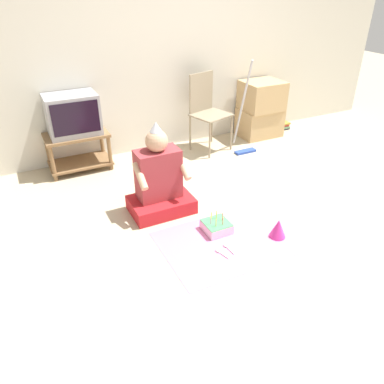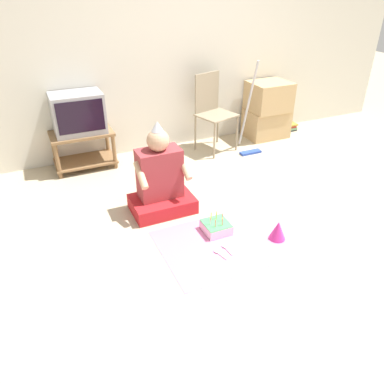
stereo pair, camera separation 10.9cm
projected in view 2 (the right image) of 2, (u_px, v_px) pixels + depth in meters
name	position (u px, v px, depth m)	size (l,w,h in m)	color
ground_plane	(278.00, 223.00, 3.44)	(16.00, 16.00, 0.00)	tan
wall_back	(184.00, 42.00, 4.50)	(6.40, 0.06, 2.55)	beige
tv_stand	(83.00, 146.00, 4.33)	(0.69, 0.42, 0.43)	olive
tv	(78.00, 113.00, 4.13)	(0.55, 0.39, 0.44)	#99999E
folding_chair	(212.00, 107.00, 4.67)	(0.53, 0.50, 0.95)	gray
cardboard_box_stack	(267.00, 110.00, 5.11)	(0.57, 0.46, 0.76)	tan
dust_mop	(249.00, 127.00, 4.68)	(0.28, 0.34, 1.15)	#2D4CB2
book_pile	(290.00, 127.00, 5.47)	(0.19, 0.14, 0.10)	#333338
person_seated	(161.00, 182.00, 3.50)	(0.59, 0.41, 0.88)	red
party_cloth	(234.00, 240.00, 3.22)	(1.27, 0.82, 0.01)	pink
birthday_cake	(216.00, 227.00, 3.30)	(0.22, 0.22, 0.17)	silver
party_hat_blue	(278.00, 230.00, 3.19)	(0.14, 0.14, 0.17)	#CC338C
plastic_spoon_near	(225.00, 247.00, 3.12)	(0.04, 0.15, 0.01)	white
plastic_spoon_far	(218.00, 252.00, 3.06)	(0.05, 0.14, 0.01)	white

